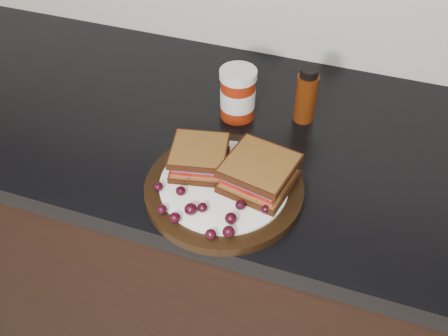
% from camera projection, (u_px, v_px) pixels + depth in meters
% --- Properties ---
extents(base_cabinets, '(3.96, 0.58, 0.86)m').
position_uv_depth(base_cabinets, '(156.00, 242.00, 1.39)').
color(base_cabinets, black).
rests_on(base_cabinets, ground_plane).
extents(countertop, '(3.98, 0.60, 0.04)m').
position_uv_depth(countertop, '(136.00, 114.00, 1.08)').
color(countertop, black).
rests_on(countertop, base_cabinets).
extents(plate, '(0.28, 0.28, 0.02)m').
position_uv_depth(plate, '(224.00, 189.00, 0.88)').
color(plate, black).
rests_on(plate, countertop).
extents(sandwich_left, '(0.12, 0.12, 0.04)m').
position_uv_depth(sandwich_left, '(199.00, 158.00, 0.88)').
color(sandwich_left, brown).
rests_on(sandwich_left, plate).
extents(sandwich_right, '(0.13, 0.13, 0.05)m').
position_uv_depth(sandwich_right, '(259.00, 173.00, 0.85)').
color(sandwich_right, brown).
rests_on(sandwich_right, plate).
extents(grape_0, '(0.02, 0.02, 0.02)m').
position_uv_depth(grape_0, '(158.00, 187.00, 0.85)').
color(grape_0, black).
rests_on(grape_0, plate).
extents(grape_1, '(0.02, 0.02, 0.02)m').
position_uv_depth(grape_1, '(181.00, 191.00, 0.84)').
color(grape_1, black).
rests_on(grape_1, plate).
extents(grape_2, '(0.02, 0.02, 0.02)m').
position_uv_depth(grape_2, '(162.00, 209.00, 0.81)').
color(grape_2, black).
rests_on(grape_2, plate).
extents(grape_3, '(0.02, 0.02, 0.02)m').
position_uv_depth(grape_3, '(175.00, 218.00, 0.80)').
color(grape_3, black).
rests_on(grape_3, plate).
extents(grape_4, '(0.02, 0.02, 0.02)m').
position_uv_depth(grape_4, '(191.00, 209.00, 0.81)').
color(grape_4, black).
rests_on(grape_4, plate).
extents(grape_5, '(0.02, 0.02, 0.02)m').
position_uv_depth(grape_5, '(202.00, 208.00, 0.82)').
color(grape_5, black).
rests_on(grape_5, plate).
extents(grape_6, '(0.02, 0.02, 0.02)m').
position_uv_depth(grape_6, '(211.00, 234.00, 0.78)').
color(grape_6, black).
rests_on(grape_6, plate).
extents(grape_7, '(0.02, 0.02, 0.02)m').
position_uv_depth(grape_7, '(229.00, 232.00, 0.78)').
color(grape_7, black).
rests_on(grape_7, plate).
extents(grape_8, '(0.02, 0.02, 0.02)m').
position_uv_depth(grape_8, '(231.00, 218.00, 0.80)').
color(grape_8, black).
rests_on(grape_8, plate).
extents(grape_9, '(0.02, 0.02, 0.02)m').
position_uv_depth(grape_9, '(240.00, 205.00, 0.82)').
color(grape_9, black).
rests_on(grape_9, plate).
extents(grape_10, '(0.02, 0.02, 0.02)m').
position_uv_depth(grape_10, '(266.00, 209.00, 0.82)').
color(grape_10, black).
rests_on(grape_10, plate).
extents(grape_11, '(0.02, 0.02, 0.02)m').
position_uv_depth(grape_11, '(257.00, 202.00, 0.83)').
color(grape_11, black).
rests_on(grape_11, plate).
extents(grape_12, '(0.02, 0.02, 0.02)m').
position_uv_depth(grape_12, '(270.00, 193.00, 0.84)').
color(grape_12, black).
rests_on(grape_12, plate).
extents(grape_13, '(0.02, 0.02, 0.02)m').
position_uv_depth(grape_13, '(277.00, 183.00, 0.86)').
color(grape_13, black).
rests_on(grape_13, plate).
extents(grape_14, '(0.02, 0.02, 0.02)m').
position_uv_depth(grape_14, '(273.00, 172.00, 0.88)').
color(grape_14, black).
rests_on(grape_14, plate).
extents(grape_15, '(0.02, 0.02, 0.02)m').
position_uv_depth(grape_15, '(255.00, 173.00, 0.88)').
color(grape_15, black).
rests_on(grape_15, plate).
extents(grape_16, '(0.02, 0.02, 0.02)m').
position_uv_depth(grape_16, '(209.00, 156.00, 0.91)').
color(grape_16, black).
rests_on(grape_16, plate).
extents(grape_17, '(0.02, 0.02, 0.02)m').
position_uv_depth(grape_17, '(203.00, 163.00, 0.89)').
color(grape_17, black).
rests_on(grape_17, plate).
extents(grape_18, '(0.02, 0.02, 0.02)m').
position_uv_depth(grape_18, '(184.00, 160.00, 0.90)').
color(grape_18, black).
rests_on(grape_18, plate).
extents(grape_19, '(0.02, 0.02, 0.02)m').
position_uv_depth(grape_19, '(179.00, 166.00, 0.89)').
color(grape_19, black).
rests_on(grape_19, plate).
extents(grape_20, '(0.02, 0.02, 0.01)m').
position_uv_depth(grape_20, '(189.00, 178.00, 0.87)').
color(grape_20, black).
rests_on(grape_20, plate).
extents(grape_21, '(0.01, 0.01, 0.01)m').
position_uv_depth(grape_21, '(209.00, 165.00, 0.89)').
color(grape_21, black).
rests_on(grape_21, plate).
extents(grape_22, '(0.02, 0.02, 0.02)m').
position_uv_depth(grape_22, '(194.00, 166.00, 0.89)').
color(grape_22, black).
rests_on(grape_22, plate).
extents(grape_23, '(0.02, 0.02, 0.02)m').
position_uv_depth(grape_23, '(181.00, 163.00, 0.89)').
color(grape_23, black).
rests_on(grape_23, plate).
extents(condiment_jar, '(0.09, 0.09, 0.11)m').
position_uv_depth(condiment_jar, '(238.00, 94.00, 1.01)').
color(condiment_jar, maroon).
rests_on(condiment_jar, countertop).
extents(oil_bottle, '(0.05, 0.05, 0.12)m').
position_uv_depth(oil_bottle, '(306.00, 95.00, 1.00)').
color(oil_bottle, '#451A06').
rests_on(oil_bottle, countertop).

